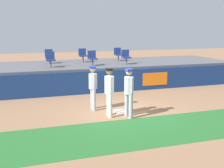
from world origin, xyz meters
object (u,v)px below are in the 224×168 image
Objects in this scene: seat_back_right at (118,53)px; seat_front_right at (126,56)px; player_coach_visitor at (129,90)px; player_runner_visitor at (93,85)px; seat_front_center at (92,57)px; seat_front_left at (50,59)px; seat_back_center at (83,55)px; player_fielder_home at (109,89)px; first_base at (120,112)px; seat_back_left at (49,56)px.

seat_back_right and seat_front_right have the same top height.
seat_back_right reaches higher than player_coach_visitor.
player_runner_visitor is 0.98× the size of player_coach_visitor.
seat_front_center and seat_back_right have the same top height.
seat_front_left is at bearing 180.00° from seat_front_center.
seat_back_right is (3.34, 6.26, 0.69)m from player_runner_visitor.
seat_back_center is 2.32m from seat_back_right.
seat_front_left is 1.00× the size of seat_front_center.
seat_front_right reaches higher than player_coach_visitor.
seat_back_center is at bearing 173.07° from player_runner_visitor.
player_fielder_home reaches higher than player_runner_visitor.
seat_front_left reaches higher than player_runner_visitor.
seat_back_right is at bearing 156.56° from player_coach_visitor.
player_runner_visitor is at bearing -104.48° from seat_front_center.
first_base is at bearing -68.38° from seat_front_left.
player_fielder_home reaches higher than player_coach_visitor.
seat_front_right is (4.35, -0.00, -0.00)m from seat_front_left.
player_coach_visitor is 2.24× the size of seat_back_center.
first_base is at bearing -178.33° from player_coach_visitor.
seat_back_right is 1.00× the size of seat_front_right.
seat_front_right is (2.17, -1.80, 0.00)m from seat_back_center.
player_coach_visitor is at bearing -91.38° from seat_front_center.
player_fielder_home is 2.25× the size of seat_back_center.
player_fielder_home is 2.25× the size of seat_front_left.
player_coach_visitor reaches higher than player_runner_visitor.
seat_back_right is (2.18, 1.80, -0.00)m from seat_front_center.
seat_front_left is at bearing -94.42° from seat_back_left.
first_base is 0.21× the size of player_fielder_home.
first_base is 0.48× the size of seat_front_left.
seat_front_center is at bearing -140.51° from seat_back_right.
seat_front_left and seat_front_right have the same top height.
player_coach_visitor is 2.24× the size of seat_front_right.
seat_back_center is 1.00× the size of seat_front_center.
seat_front_center is (2.32, -0.00, -0.00)m from seat_front_left.
seat_back_left is (-2.18, 1.80, -0.00)m from seat_front_center.
player_coach_visitor is 2.24× the size of seat_front_center.
seat_front_center is 1.00× the size of seat_front_right.
player_fielder_home is 1.01× the size of player_coach_visitor.
seat_back_left is at bearing -180.00° from seat_back_center.
first_base is 0.48× the size of seat_front_center.
seat_front_left is at bearing -158.23° from seat_back_right.
first_base is 0.48× the size of seat_back_right.
player_fielder_home is at bearing -79.41° from seat_back_left.
seat_front_left is 1.00× the size of seat_back_left.
seat_front_right is at bearing -0.00° from seat_front_left.
player_coach_visitor is at bearing -75.23° from seat_back_left.
first_base is 1.57m from player_runner_visitor.
seat_back_left is at bearing 140.50° from seat_front_center.
first_base is 5.89m from seat_front_left.
player_fielder_home is 2.25× the size of seat_front_right.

